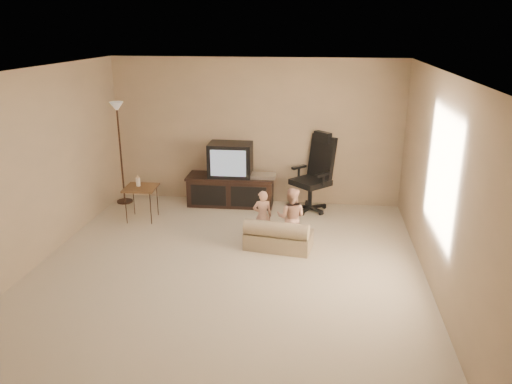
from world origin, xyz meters
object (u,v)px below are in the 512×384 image
Objects in this scene: tv_stand at (231,179)px; floor_lamp at (119,130)px; side_table at (141,188)px; child_sofa at (278,237)px; toddler_right at (291,217)px; toddler_left at (262,216)px; office_chair at (314,183)px.

floor_lamp is (-1.90, -0.15, 0.84)m from tv_stand.
side_table reaches higher than child_sofa.
child_sofa is at bearing -20.19° from side_table.
tv_stand is 1.78× the size of toddler_right.
floor_lamp reaches higher than tv_stand.
floor_lamp reaches higher than toddler_left.
tv_stand is 1.65m from toddler_left.
tv_stand is at bearing -139.75° from office_chair.
office_chair is 3.44m from floor_lamp.
tv_stand is at bearing -47.76° from toddler_right.
child_sofa is (2.88, -1.59, -1.12)m from floor_lamp.
floor_lamp reaches higher than office_chair.
side_table is 0.98× the size of toddler_left.
toddler_left is (2.03, -0.58, -0.15)m from side_table.
tv_stand is 0.87× the size of floor_lamp.
office_chair reaches higher than tv_stand.
tv_stand reaches higher than child_sofa.
side_table is 0.86× the size of toddler_right.
floor_lamp is at bearing -18.85° from toddler_right.
side_table is at bearing -146.81° from tv_stand.
tv_stand is at bearing 34.56° from side_table.
child_sofa is at bearing -61.90° from tv_stand.
side_table is at bearing -51.14° from floor_lamp.
child_sofa is (2.28, -0.84, -0.35)m from side_table.
toddler_left is at bearing -65.11° from tv_stand.
office_chair reaches higher than side_table.
floor_lamp is 2.33× the size of toddler_left.
toddler_right is at bearing -55.76° from tv_stand.
tv_stand is 2.09m from floor_lamp.
office_chair is 2.85m from side_table.
office_chair is at bearing 83.19° from child_sofa.
toddler_right is (2.45, -0.71, -0.10)m from side_table.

